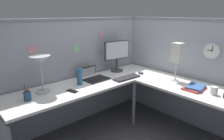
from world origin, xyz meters
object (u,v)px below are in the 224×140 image
laptop (92,77)px  computer_mouse (141,73)px  monitor (117,53)px  wall_clock (212,51)px  pen_cup (27,96)px  thermos_flask (79,77)px  desk_lamp_dome (40,63)px  book_stack (195,87)px  keyboard (127,78)px  cell_phone (72,91)px  desk_lamp_paper (177,54)px  coffee_mug (214,91)px

laptop → computer_mouse: size_ratio=3.87×
monitor → wall_clock: (0.56, -1.23, 0.14)m
computer_mouse → pen_cup: size_ratio=0.58×
pen_cup → thermos_flask: bearing=3.9°
desk_lamp_dome → laptop: bearing=2.6°
laptop → wall_clock: 1.67m
laptop → book_stack: size_ratio=1.33×
monitor → pen_cup: 1.53m
keyboard → desk_lamp_dome: 1.22m
keyboard → computer_mouse: size_ratio=4.13×
cell_phone → wall_clock: bearing=-46.4°
laptop → wall_clock: size_ratio=1.83×
desk_lamp_paper → book_stack: bearing=-107.7°
monitor → keyboard: (-0.16, -0.38, -0.28)m
computer_mouse → book_stack: size_ratio=0.34×
desk_lamp_dome → book_stack: desk_lamp_dome is taller
desk_lamp_paper → coffee_mug: bearing=-101.1°
keyboard → thermos_flask: bearing=161.2°
coffee_mug → thermos_flask: bearing=126.2°
laptop → computer_mouse: 0.77m
computer_mouse → cell_phone: computer_mouse is taller
monitor → book_stack: monitor is taller
keyboard → desk_lamp_paper: desk_lamp_paper is taller
laptop → cell_phone: 0.55m
monitor → laptop: monitor is taller
monitor → desk_lamp_dome: bearing=-177.1°
pen_cup → wall_clock: size_ratio=0.82×
book_stack → desk_lamp_dome: bearing=141.2°
cell_phone → keyboard: bearing=-21.6°
laptop → wall_clock: (1.08, -1.20, 0.41)m
thermos_flask → desk_lamp_paper: (1.09, -0.76, 0.27)m
desk_lamp_paper → wall_clock: bearing=-51.0°
wall_clock → book_stack: bearing=-179.5°
laptop → cell_phone: size_ratio=2.80×
computer_mouse → desk_lamp_paper: 0.66m
laptop → pen_cup: (-0.98, -0.15, 0.03)m
laptop → wall_clock: bearing=-48.0°
pen_cup → book_stack: size_ratio=0.60×
laptop → pen_cup: 0.99m
coffee_mug → laptop: bearing=115.8°
computer_mouse → coffee_mug: size_ratio=1.08×
pen_cup → book_stack: (1.68, -1.05, -0.03)m
laptop → thermos_flask: 0.31m
keyboard → cell_phone: 0.86m
thermos_flask → desk_lamp_dome: bearing=171.5°
keyboard → coffee_mug: size_ratio=4.48×
keyboard → cell_phone: bearing=175.5°
keyboard → wall_clock: bearing=-48.3°
thermos_flask → book_stack: 1.47m
monitor → computer_mouse: monitor is taller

